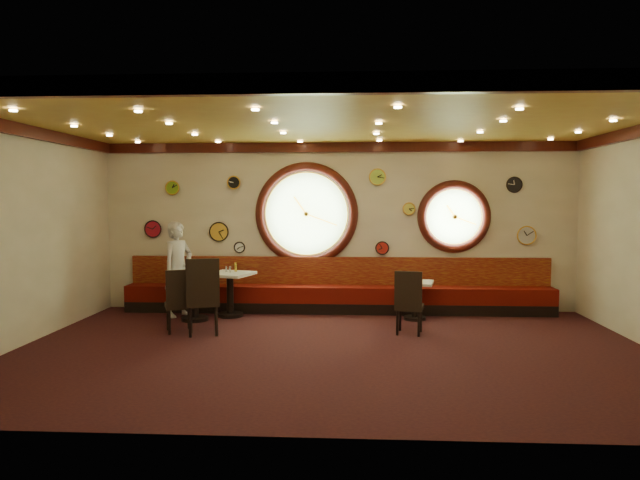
% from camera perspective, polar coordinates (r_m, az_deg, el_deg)
% --- Properties ---
extents(floor, '(9.00, 6.00, 0.00)m').
position_cam_1_polar(floor, '(8.20, 1.23, -10.91)').
color(floor, black).
rests_on(floor, ground).
extents(ceiling, '(9.00, 6.00, 0.02)m').
position_cam_1_polar(ceiling, '(8.00, 1.26, 11.82)').
color(ceiling, gold).
rests_on(ceiling, wall_back).
extents(wall_back, '(9.00, 0.02, 3.20)m').
position_cam_1_polar(wall_back, '(10.94, 1.79, 1.32)').
color(wall_back, beige).
rests_on(wall_back, floor).
extents(wall_front, '(9.00, 0.02, 3.20)m').
position_cam_1_polar(wall_front, '(4.96, 0.05, -1.92)').
color(wall_front, beige).
rests_on(wall_front, floor).
extents(wall_left, '(0.02, 6.00, 3.20)m').
position_cam_1_polar(wall_left, '(9.26, -27.80, 0.38)').
color(wall_left, beige).
rests_on(wall_left, floor).
extents(molding_back, '(9.00, 0.10, 0.18)m').
position_cam_1_polar(molding_back, '(10.92, 1.80, 9.25)').
color(molding_back, '#3A0F0A').
rests_on(molding_back, wall_back).
extents(molding_front, '(9.00, 0.10, 0.18)m').
position_cam_1_polar(molding_front, '(5.08, 0.08, 15.35)').
color(molding_front, '#3A0F0A').
rests_on(molding_front, wall_back).
extents(molding_left, '(0.10, 6.00, 0.18)m').
position_cam_1_polar(molding_left, '(9.28, -27.84, 9.73)').
color(molding_left, '#3A0F0A').
rests_on(molding_left, wall_back).
extents(banquette_base, '(8.00, 0.55, 0.20)m').
position_cam_1_polar(banquette_base, '(10.83, 1.73, -6.70)').
color(banquette_base, black).
rests_on(banquette_base, floor).
extents(banquette_seat, '(8.00, 0.55, 0.30)m').
position_cam_1_polar(banquette_seat, '(10.79, 1.74, -5.39)').
color(banquette_seat, '#550B07').
rests_on(banquette_seat, banquette_base).
extents(banquette_back, '(8.00, 0.10, 0.55)m').
position_cam_1_polar(banquette_back, '(10.95, 1.77, -3.14)').
color(banquette_back, '#65080F').
rests_on(banquette_back, wall_back).
extents(porthole_left_glass, '(1.66, 0.02, 1.66)m').
position_cam_1_polar(porthole_left_glass, '(10.95, -1.35, 2.63)').
color(porthole_left_glass, '#A3D37E').
rests_on(porthole_left_glass, wall_back).
extents(porthole_left_frame, '(1.98, 0.18, 1.98)m').
position_cam_1_polar(porthole_left_frame, '(10.94, -1.36, 2.63)').
color(porthole_left_frame, '#3A0F0A').
rests_on(porthole_left_frame, wall_back).
extents(porthole_left_ring, '(1.61, 0.03, 1.61)m').
position_cam_1_polar(porthole_left_ring, '(10.91, -1.37, 2.63)').
color(porthole_left_ring, gold).
rests_on(porthole_left_ring, wall_back).
extents(porthole_right_glass, '(1.10, 0.02, 1.10)m').
position_cam_1_polar(porthole_right_glass, '(11.09, 13.24, 2.29)').
color(porthole_right_glass, '#A3D37E').
rests_on(porthole_right_glass, wall_back).
extents(porthole_right_frame, '(1.38, 0.18, 1.38)m').
position_cam_1_polar(porthole_right_frame, '(11.07, 13.25, 2.29)').
color(porthole_right_frame, '#3A0F0A').
rests_on(porthole_right_frame, wall_back).
extents(porthole_right_ring, '(1.09, 0.03, 1.09)m').
position_cam_1_polar(porthole_right_ring, '(11.05, 13.28, 2.28)').
color(porthole_right_ring, gold).
rests_on(porthole_right_ring, wall_back).
extents(wall_clock_0, '(0.30, 0.03, 0.30)m').
position_cam_1_polar(wall_clock_0, '(10.90, 5.76, 6.29)').
color(wall_clock_0, '#B1D843').
rests_on(wall_clock_0, wall_back).
extents(wall_clock_1, '(0.24, 0.03, 0.24)m').
position_cam_1_polar(wall_clock_1, '(10.93, 6.24, -0.80)').
color(wall_clock_1, red).
rests_on(wall_clock_1, wall_back).
extents(wall_clock_2, '(0.26, 0.03, 0.26)m').
position_cam_1_polar(wall_clock_2, '(11.42, -14.53, 5.07)').
color(wall_clock_2, '#75AE22').
rests_on(wall_clock_2, wall_back).
extents(wall_clock_3, '(0.24, 0.03, 0.24)m').
position_cam_1_polar(wall_clock_3, '(11.12, -8.62, 5.70)').
color(wall_clock_3, black).
rests_on(wall_clock_3, wall_back).
extents(wall_clock_4, '(0.32, 0.03, 0.32)m').
position_cam_1_polar(wall_clock_4, '(11.56, -16.35, 1.06)').
color(wall_clock_4, '#B41229').
rests_on(wall_clock_4, wall_back).
extents(wall_clock_5, '(0.20, 0.03, 0.20)m').
position_cam_1_polar(wall_clock_5, '(11.13, -8.04, -0.73)').
color(wall_clock_5, white).
rests_on(wall_clock_5, wall_back).
extents(wall_clock_6, '(0.28, 0.03, 0.28)m').
position_cam_1_polar(wall_clock_6, '(11.30, 18.84, 5.25)').
color(wall_clock_6, black).
rests_on(wall_clock_6, wall_back).
extents(wall_clock_7, '(0.36, 0.03, 0.36)m').
position_cam_1_polar(wall_clock_7, '(11.20, -10.07, 0.81)').
color(wall_clock_7, gold).
rests_on(wall_clock_7, wall_back).
extents(wall_clock_8, '(0.34, 0.03, 0.34)m').
position_cam_1_polar(wall_clock_8, '(11.38, 19.95, 0.43)').
color(wall_clock_8, silver).
rests_on(wall_clock_8, wall_back).
extents(wall_clock_9, '(0.22, 0.03, 0.22)m').
position_cam_1_polar(wall_clock_9, '(10.94, 8.89, 3.11)').
color(wall_clock_9, '#EBE54E').
rests_on(wall_clock_9, wall_back).
extents(table_a, '(0.97, 0.97, 0.82)m').
position_cam_1_polar(table_a, '(10.27, -12.44, -5.03)').
color(table_a, black).
rests_on(table_a, floor).
extents(table_b, '(0.92, 0.92, 0.80)m').
position_cam_1_polar(table_b, '(10.49, -8.98, -4.84)').
color(table_b, black).
rests_on(table_b, floor).
extents(table_c, '(0.73, 0.73, 0.68)m').
position_cam_1_polar(table_c, '(10.25, 9.47, -5.50)').
color(table_c, black).
rests_on(table_c, floor).
extents(chair_a, '(0.56, 0.56, 0.63)m').
position_cam_1_polar(chair_a, '(9.35, -13.88, -5.53)').
color(chair_a, black).
rests_on(chair_a, floor).
extents(chair_b, '(0.62, 0.62, 0.75)m').
position_cam_1_polar(chair_b, '(9.08, -11.63, -5.05)').
color(chair_b, black).
rests_on(chair_b, floor).
extents(chair_c, '(0.50, 0.50, 0.63)m').
position_cam_1_polar(chair_c, '(9.06, 8.88, -5.78)').
color(chair_c, black).
rests_on(chair_c, floor).
extents(condiment_a_salt, '(0.03, 0.03, 0.09)m').
position_cam_1_polar(condiment_a_salt, '(10.26, -12.86, -3.10)').
color(condiment_a_salt, silver).
rests_on(condiment_a_salt, table_a).
extents(condiment_b_salt, '(0.04, 0.04, 0.11)m').
position_cam_1_polar(condiment_b_salt, '(10.54, -9.35, -2.88)').
color(condiment_b_salt, silver).
rests_on(condiment_b_salt, table_b).
extents(condiment_c_salt, '(0.04, 0.04, 0.11)m').
position_cam_1_polar(condiment_c_salt, '(10.25, 9.19, -3.76)').
color(condiment_c_salt, '#B8B8BD').
rests_on(condiment_c_salt, table_c).
extents(condiment_a_pepper, '(0.03, 0.03, 0.10)m').
position_cam_1_polar(condiment_a_pepper, '(10.20, -12.43, -3.10)').
color(condiment_a_pepper, silver).
rests_on(condiment_a_pepper, table_a).
extents(condiment_b_pepper, '(0.04, 0.04, 0.11)m').
position_cam_1_polar(condiment_b_pepper, '(10.45, -8.99, -2.93)').
color(condiment_b_pepper, silver).
rests_on(condiment_b_pepper, table_b).
extents(condiment_c_pepper, '(0.04, 0.04, 0.11)m').
position_cam_1_polar(condiment_c_pepper, '(10.18, 9.39, -3.82)').
color(condiment_c_pepper, silver).
rests_on(condiment_c_pepper, table_c).
extents(condiment_a_bottle, '(0.04, 0.04, 0.14)m').
position_cam_1_polar(condiment_a_bottle, '(10.27, -11.78, -2.93)').
color(condiment_a_bottle, gold).
rests_on(condiment_a_bottle, table_a).
extents(condiment_b_bottle, '(0.05, 0.05, 0.17)m').
position_cam_1_polar(condiment_b_bottle, '(10.56, -8.43, -2.69)').
color(condiment_b_bottle, gold).
rests_on(condiment_b_bottle, table_b).
extents(condiment_c_bottle, '(0.05, 0.05, 0.17)m').
position_cam_1_polar(condiment_c_bottle, '(10.24, 10.03, -3.62)').
color(condiment_c_bottle, orange).
rests_on(condiment_c_bottle, table_c).
extents(waiter, '(0.68, 0.75, 1.72)m').
position_cam_1_polar(waiter, '(10.67, -14.00, -2.84)').
color(waiter, silver).
rests_on(waiter, floor).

